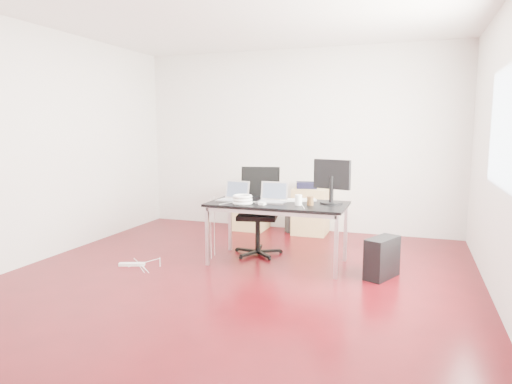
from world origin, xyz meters
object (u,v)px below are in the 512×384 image
(office_chair, at_px, (259,207))
(pc_tower, at_px, (382,258))
(desk, at_px, (278,207))
(filing_cabinet_left, at_px, (251,207))
(filing_cabinet_right, at_px, (311,211))

(office_chair, bearing_deg, pc_tower, -28.82)
(office_chair, bearing_deg, desk, -55.95)
(filing_cabinet_left, distance_m, filing_cabinet_right, 0.97)
(desk, relative_size, filing_cabinet_right, 2.29)
(filing_cabinet_left, relative_size, filing_cabinet_right, 1.00)
(filing_cabinet_right, bearing_deg, office_chair, -107.32)
(office_chair, distance_m, filing_cabinet_left, 1.43)
(filing_cabinet_left, height_order, filing_cabinet_right, same)
(filing_cabinet_left, bearing_deg, pc_tower, -39.94)
(desk, distance_m, filing_cabinet_left, 1.91)
(desk, bearing_deg, pc_tower, -6.96)
(office_chair, distance_m, filing_cabinet_right, 1.37)
(desk, height_order, pc_tower, desk)
(office_chair, height_order, pc_tower, office_chair)
(filing_cabinet_right, height_order, pc_tower, filing_cabinet_right)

